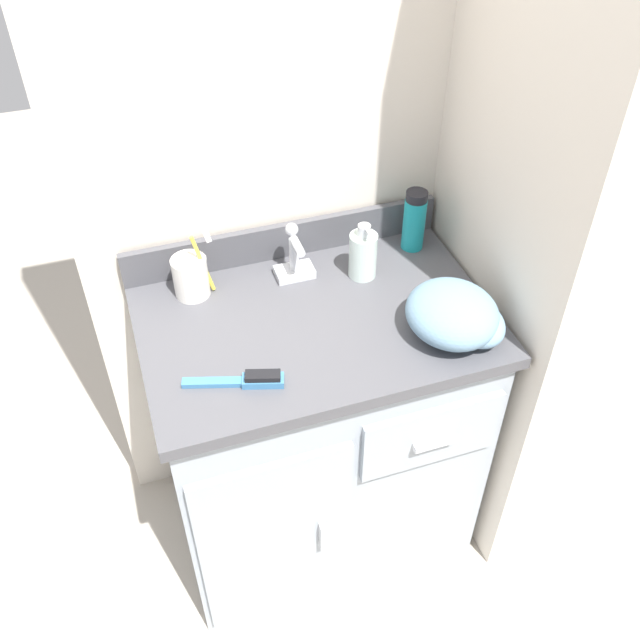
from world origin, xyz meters
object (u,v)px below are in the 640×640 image
hairbrush (248,380)px  hand_towel (457,315)px  soap_dispenser (363,254)px  shaving_cream_can (414,220)px  toothbrush_cup (191,276)px

hairbrush → hand_towel: size_ratio=0.96×
soap_dispenser → hand_towel: (0.12, -0.25, -0.01)m
shaving_cream_can → hand_towel: size_ratio=0.74×
toothbrush_cup → soap_dispenser: toothbrush_cup is taller
toothbrush_cup → shaving_cream_can: toothbrush_cup is taller
toothbrush_cup → soap_dispenser: (0.39, -0.06, 0.01)m
soap_dispenser → shaving_cream_can: (0.16, 0.07, 0.02)m
toothbrush_cup → hairbrush: bearing=-81.0°
soap_dispenser → hand_towel: size_ratio=0.69×
shaving_cream_can → hand_towel: shaving_cream_can is taller
soap_dispenser → hairbrush: (-0.34, -0.25, -0.05)m
toothbrush_cup → hand_towel: bearing=-31.1°
toothbrush_cup → hand_towel: toothbrush_cup is taller
hairbrush → hand_towel: (0.46, 0.01, 0.04)m
hairbrush → shaving_cream_can: bearing=49.8°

